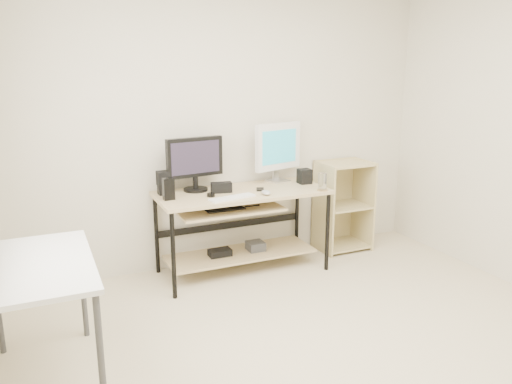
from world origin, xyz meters
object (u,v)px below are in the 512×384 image
Objects in this scene: black_monitor at (195,161)px; audio_controller at (169,189)px; side_table at (37,276)px; shelf_unit at (341,205)px; desk at (239,214)px; white_imac at (278,148)px.

audio_controller is at bearing -152.30° from black_monitor.
shelf_unit is (2.83, 1.22, -0.22)m from side_table.
audio_controller is (1.02, 1.03, 0.17)m from side_table.
desk is 0.74m from white_imac.
audio_controller is (-1.81, -0.19, 0.39)m from shelf_unit.
black_monitor is 2.83× the size of audio_controller.
audio_controller is (-0.63, -0.03, 0.30)m from desk.
side_table is at bearing -156.67° from shelf_unit.
audio_controller is (-1.11, -0.24, -0.23)m from white_imac.
side_table is 1.94× the size of black_monitor.
shelf_unit is 1.63× the size of white_imac.
side_table is 1.46m from audio_controller.
white_imac is (2.13, 1.26, 0.40)m from side_table.
white_imac reaches higher than audio_controller.
desk is 2.72× the size of white_imac.
white_imac reaches higher than black_monitor.
shelf_unit is 1.62m from black_monitor.
shelf_unit is at bearing -8.00° from black_monitor.
desk is 2.91× the size of black_monitor.
white_imac reaches higher than shelf_unit.
side_table is (-1.65, -1.06, 0.13)m from desk.
side_table is 1.11× the size of shelf_unit.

